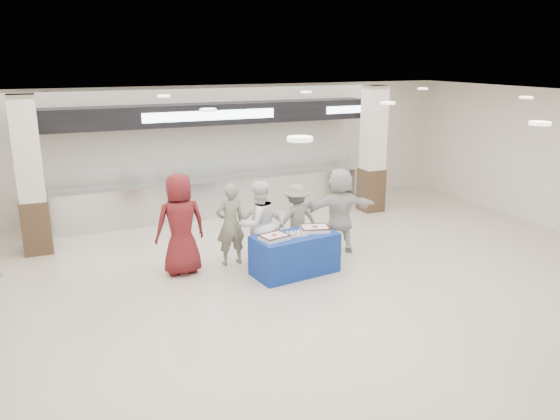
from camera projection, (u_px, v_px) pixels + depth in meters
name	position (u px, v px, depth m)	size (l,w,h in m)	color
ground	(302.00, 299.00, 9.09)	(14.00, 14.00, 0.00)	beige
serving_line	(209.00, 171.00, 13.54)	(8.70, 0.85, 2.80)	silver
column_left	(30.00, 180.00, 10.85)	(0.55, 0.55, 3.20)	#3A2A1A
column_right	(373.00, 152.00, 13.91)	(0.55, 0.55, 3.20)	#3A2A1A
display_table	(295.00, 254.00, 10.07)	(1.55, 0.78, 0.75)	navy
sheet_cake_left	(274.00, 237.00, 9.71)	(0.55, 0.47, 0.10)	white
sheet_cake_right	(315.00, 228.00, 10.18)	(0.60, 0.52, 0.10)	white
cupcake_tray	(295.00, 234.00, 9.93)	(0.39, 0.30, 0.06)	silver
civilian_maroon	(180.00, 224.00, 9.93)	(0.93, 0.60, 1.90)	maroon
soldier_a	(230.00, 224.00, 10.42)	(0.59, 0.38, 1.61)	slate
chef_tall	(259.00, 224.00, 10.34)	(0.81, 0.63, 1.67)	white
chef_short	(261.00, 227.00, 10.37)	(0.90, 0.37, 1.53)	white
soldier_b	(296.00, 220.00, 10.91)	(0.95, 0.55, 1.47)	slate
civilian_white	(339.00, 210.00, 11.07)	(1.63, 0.52, 1.76)	silver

